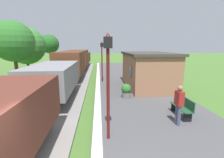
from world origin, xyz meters
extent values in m
cylinder|color=black|center=(-2.40, 3.52, 0.68)|extent=(1.56, 0.84, 0.84)
cylinder|color=black|center=(-2.40, 4.67, 0.93)|extent=(0.20, 0.30, 0.20)
cube|color=gray|center=(-2.40, 8.32, 1.58)|extent=(2.50, 5.60, 1.60)
cube|color=black|center=(-2.40, 8.32, 0.93)|extent=(2.10, 5.15, 0.50)
cylinder|color=black|center=(-2.40, 10.12, 0.68)|extent=(1.56, 0.84, 0.84)
cylinder|color=black|center=(-2.40, 6.53, 0.68)|extent=(1.56, 0.84, 0.84)
cylinder|color=black|center=(-2.40, 11.27, 0.93)|extent=(0.20, 0.30, 0.20)
cylinder|color=black|center=(-2.40, 5.37, 0.93)|extent=(0.20, 0.30, 0.20)
cube|color=brown|center=(-2.40, 14.92, 1.88)|extent=(2.50, 5.60, 2.20)
cube|color=black|center=(-2.40, 14.92, 0.93)|extent=(2.10, 5.15, 0.50)
cylinder|color=black|center=(-2.40, 16.72, 0.68)|extent=(1.56, 0.84, 0.84)
cylinder|color=black|center=(-2.40, 13.13, 0.68)|extent=(1.56, 0.84, 0.84)
cylinder|color=black|center=(-2.40, 17.87, 0.93)|extent=(0.20, 0.30, 0.20)
cylinder|color=black|center=(-2.40, 11.97, 0.93)|extent=(0.20, 0.30, 0.20)
cube|color=brown|center=(-2.40, 21.52, 1.88)|extent=(2.50, 5.60, 2.20)
cube|color=black|center=(-2.40, 21.52, 0.93)|extent=(2.10, 5.15, 0.50)
cylinder|color=black|center=(-2.40, 23.32, 0.68)|extent=(1.56, 0.84, 0.84)
cylinder|color=black|center=(-2.40, 19.73, 0.68)|extent=(1.56, 0.84, 0.84)
cylinder|color=black|center=(-2.40, 24.47, 0.93)|extent=(0.20, 0.30, 0.20)
cylinder|color=black|center=(-2.40, 18.57, 0.93)|extent=(0.20, 0.30, 0.20)
cube|color=brown|center=(-2.40, 28.12, 1.58)|extent=(2.50, 5.60, 1.60)
cube|color=black|center=(-2.40, 28.12, 0.93)|extent=(2.10, 5.15, 0.50)
cylinder|color=black|center=(-2.40, 29.92, 0.68)|extent=(1.56, 0.84, 0.84)
cylinder|color=black|center=(-2.40, 26.33, 0.68)|extent=(1.56, 0.84, 0.84)
cylinder|color=black|center=(-2.40, 31.07, 0.93)|extent=(0.20, 0.30, 0.20)
cylinder|color=black|center=(-2.40, 25.17, 0.93)|extent=(0.20, 0.30, 0.20)
cube|color=#9E6B4C|center=(4.40, 10.53, 1.55)|extent=(3.20, 5.50, 2.60)
cube|color=#3D3833|center=(4.40, 10.53, 2.94)|extent=(3.50, 5.80, 0.18)
cube|color=black|center=(2.79, 9.43, 1.68)|extent=(0.03, 0.90, 0.80)
cube|color=#1E4C2D|center=(4.34, 4.81, 0.69)|extent=(0.42, 1.50, 0.04)
cube|color=#1E4C2D|center=(4.53, 4.81, 0.93)|extent=(0.04, 1.50, 0.45)
cube|color=black|center=(4.34, 4.21, 0.46)|extent=(0.38, 0.06, 0.42)
cube|color=black|center=(4.34, 5.41, 0.46)|extent=(0.38, 0.06, 0.42)
cylinder|color=#474C66|center=(3.79, 3.92, 0.68)|extent=(0.15, 0.15, 0.86)
cylinder|color=#474C66|center=(3.78, 4.08, 0.68)|extent=(0.15, 0.15, 0.86)
cube|color=maroon|center=(3.79, 4.00, 1.41)|extent=(0.27, 0.40, 0.60)
sphere|color=#936B51|center=(3.79, 4.00, 1.85)|extent=(0.22, 0.22, 0.22)
cylinder|color=slate|center=(2.23, 7.81, 0.42)|extent=(0.56, 0.56, 0.34)
sphere|color=#2D6B28|center=(2.23, 7.81, 0.85)|extent=(0.64, 0.64, 0.64)
cylinder|color=#591414|center=(0.80, 3.19, 1.85)|extent=(0.11, 0.11, 3.20)
cube|color=black|center=(0.80, 3.19, 3.63)|extent=(0.28, 0.28, 0.36)
sphere|color=#F2E5BF|center=(0.80, 3.19, 3.63)|extent=(0.20, 0.20, 0.20)
cone|color=#591414|center=(0.80, 3.19, 3.87)|extent=(0.20, 0.20, 0.16)
cylinder|color=#591414|center=(0.80, 12.81, 1.85)|extent=(0.11, 0.11, 3.20)
cube|color=black|center=(0.80, 12.81, 3.63)|extent=(0.28, 0.28, 0.36)
sphere|color=#F2E5BF|center=(0.80, 12.81, 3.63)|extent=(0.20, 0.20, 0.20)
cone|color=#591414|center=(0.80, 12.81, 3.87)|extent=(0.20, 0.20, 0.16)
cylinder|color=#4C3823|center=(-6.18, 11.54, 1.34)|extent=(0.28, 0.28, 2.68)
sphere|color=#2D6B28|center=(-6.18, 11.54, 3.88)|extent=(3.20, 3.20, 3.20)
cylinder|color=#4C3823|center=(-7.73, 17.47, 0.99)|extent=(0.28, 0.28, 1.98)
sphere|color=#387A33|center=(-7.73, 17.47, 3.57)|extent=(4.23, 4.23, 4.23)
cylinder|color=#4C3823|center=(-7.44, 25.47, 1.36)|extent=(0.28, 0.28, 2.72)
sphere|color=#235B23|center=(-7.44, 25.47, 3.87)|extent=(3.05, 3.05, 3.05)
camera|label=1|loc=(0.50, -2.11, 3.52)|focal=25.95mm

